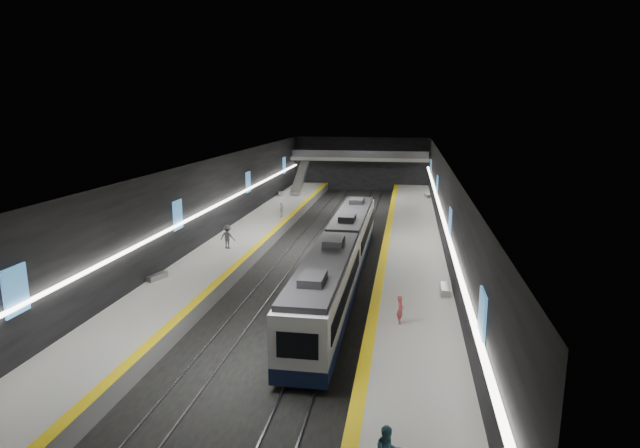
% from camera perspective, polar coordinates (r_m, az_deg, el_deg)
% --- Properties ---
extents(ground, '(70.00, 70.00, 0.00)m').
position_cam_1_polar(ground, '(47.02, 0.55, -2.88)').
color(ground, black).
rests_on(ground, ground).
extents(ceiling, '(20.00, 70.00, 0.04)m').
position_cam_1_polar(ceiling, '(45.57, 0.58, 6.87)').
color(ceiling, beige).
rests_on(ceiling, wall_left).
extents(wall_left, '(0.04, 70.00, 8.00)m').
position_cam_1_polar(wall_left, '(48.64, -11.17, 2.23)').
color(wall_left, black).
rests_on(wall_left, ground).
extents(wall_right, '(0.04, 70.00, 8.00)m').
position_cam_1_polar(wall_right, '(45.70, 13.06, 1.50)').
color(wall_right, black).
rests_on(wall_right, ground).
extents(wall_back, '(20.00, 0.04, 8.00)m').
position_cam_1_polar(wall_back, '(80.56, 4.41, 6.40)').
color(wall_back, black).
rests_on(wall_back, ground).
extents(platform_left, '(5.00, 70.00, 1.00)m').
position_cam_1_polar(platform_left, '(48.57, -8.23, -1.90)').
color(platform_left, slate).
rests_on(platform_left, ground).
extents(tile_surface_left, '(5.00, 70.00, 0.02)m').
position_cam_1_polar(tile_surface_left, '(48.45, -8.24, -1.32)').
color(tile_surface_left, '#ADADA7').
rests_on(tile_surface_left, platform_left).
extents(tactile_strip_left, '(0.60, 70.00, 0.02)m').
position_cam_1_polar(tactile_strip_left, '(47.83, -5.73, -1.42)').
color(tactile_strip_left, yellow).
rests_on(tactile_strip_left, platform_left).
extents(platform_right, '(5.00, 70.00, 1.00)m').
position_cam_1_polar(platform_right, '(46.38, 9.76, -2.64)').
color(platform_right, slate).
rests_on(platform_right, ground).
extents(tile_surface_right, '(5.00, 70.00, 0.02)m').
position_cam_1_polar(tile_surface_right, '(46.25, 9.78, -2.03)').
color(tile_surface_right, '#ADADA7').
rests_on(tile_surface_right, platform_right).
extents(tactile_strip_right, '(0.60, 70.00, 0.02)m').
position_cam_1_polar(tactile_strip_right, '(46.27, 7.06, -1.92)').
color(tactile_strip_right, yellow).
rests_on(tactile_strip_right, platform_right).
extents(rails, '(6.52, 70.00, 0.12)m').
position_cam_1_polar(rails, '(47.00, 0.55, -2.81)').
color(rails, gray).
rests_on(rails, ground).
extents(train, '(2.69, 30.04, 3.60)m').
position_cam_1_polar(train, '(37.56, 2.24, -3.37)').
color(train, '#0F1937').
rests_on(train, ground).
extents(ad_posters, '(19.94, 53.50, 2.20)m').
position_cam_1_polar(ad_posters, '(47.01, 0.75, 2.74)').
color(ad_posters, '#4289C8').
rests_on(ad_posters, wall_left).
extents(cove_light_left, '(0.25, 68.60, 0.12)m').
position_cam_1_polar(cove_light_left, '(48.61, -10.93, 1.99)').
color(cove_light_left, white).
rests_on(cove_light_left, wall_left).
extents(cove_light_right, '(0.25, 68.60, 0.12)m').
position_cam_1_polar(cove_light_right, '(45.73, 12.79, 1.26)').
color(cove_light_right, white).
rests_on(cove_light_right, wall_right).
extents(mezzanine_bridge, '(20.00, 3.00, 1.50)m').
position_cam_1_polar(mezzanine_bridge, '(78.40, 4.28, 6.99)').
color(mezzanine_bridge, gray).
rests_on(mezzanine_bridge, wall_left).
extents(escalator, '(1.20, 7.50, 3.92)m').
position_cam_1_polar(escalator, '(72.90, -2.14, 4.92)').
color(escalator, '#99999E').
rests_on(escalator, platform_left).
extents(bench_left_near, '(0.91, 1.67, 0.39)m').
position_cam_1_polar(bench_left_near, '(37.77, -16.99, -5.41)').
color(bench_left_near, '#99999E').
rests_on(bench_left_near, platform_left).
extents(bench_left_far, '(1.03, 1.89, 0.45)m').
position_cam_1_polar(bench_left_far, '(70.32, -4.28, 3.24)').
color(bench_left_far, '#99999E').
rests_on(bench_left_far, platform_left).
extents(bench_right_near, '(0.53, 1.86, 0.45)m').
position_cam_1_polar(bench_right_near, '(34.57, 13.21, -6.80)').
color(bench_right_near, '#99999E').
rests_on(bench_right_near, platform_right).
extents(bench_right_far, '(0.82, 1.76, 0.42)m').
position_cam_1_polar(bench_right_far, '(70.21, 11.36, 3.00)').
color(bench_right_far, '#99999E').
rests_on(bench_right_far, platform_right).
extents(passenger_right_a, '(0.43, 0.60, 1.54)m').
position_cam_1_polar(passenger_right_a, '(29.24, 8.55, -9.06)').
color(passenger_right_a, '#B34347').
rests_on(passenger_right_a, platform_right).
extents(passenger_left_a, '(0.56, 0.97, 1.55)m').
position_cam_1_polar(passenger_left_a, '(56.32, -4.14, 1.51)').
color(passenger_left_a, silver).
rests_on(passenger_left_a, platform_left).
extents(passenger_left_b, '(1.35, 0.89, 1.97)m').
position_cam_1_polar(passenger_left_b, '(44.32, -9.83, -1.37)').
color(passenger_left_b, '#46474F').
rests_on(passenger_left_b, platform_left).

